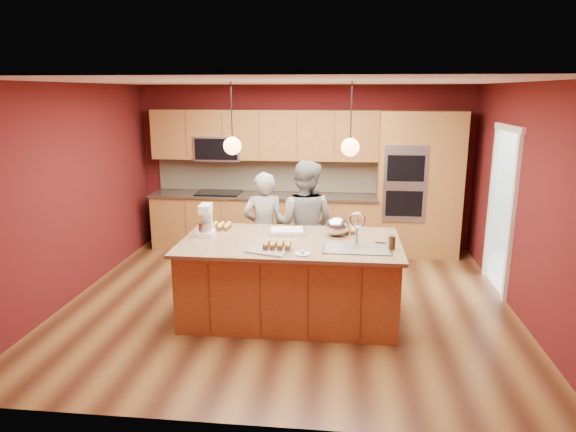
# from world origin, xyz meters

# --- Properties ---
(floor) EXTENTS (5.50, 5.50, 0.00)m
(floor) POSITION_xyz_m (0.00, 0.00, 0.00)
(floor) COLOR #442313
(floor) RESTS_ON ground
(ceiling) EXTENTS (5.50, 5.50, 0.00)m
(ceiling) POSITION_xyz_m (0.00, 0.00, 2.70)
(ceiling) COLOR white
(ceiling) RESTS_ON ground
(wall_back) EXTENTS (5.50, 0.00, 5.50)m
(wall_back) POSITION_xyz_m (0.00, 2.50, 1.35)
(wall_back) COLOR #4E1112
(wall_back) RESTS_ON ground
(wall_front) EXTENTS (5.50, 0.00, 5.50)m
(wall_front) POSITION_xyz_m (0.00, -2.50, 1.35)
(wall_front) COLOR #4E1112
(wall_front) RESTS_ON ground
(wall_left) EXTENTS (0.00, 5.00, 5.00)m
(wall_left) POSITION_xyz_m (-2.75, 0.00, 1.35)
(wall_left) COLOR #4E1112
(wall_left) RESTS_ON ground
(wall_right) EXTENTS (0.00, 5.00, 5.00)m
(wall_right) POSITION_xyz_m (2.75, 0.00, 1.35)
(wall_right) COLOR #4E1112
(wall_right) RESTS_ON ground
(cabinet_run) EXTENTS (3.74, 0.64, 2.30)m
(cabinet_run) POSITION_xyz_m (-0.68, 2.25, 0.98)
(cabinet_run) COLOR brown
(cabinet_run) RESTS_ON floor
(oven_column) EXTENTS (1.30, 0.62, 2.30)m
(oven_column) POSITION_xyz_m (1.85, 2.19, 1.15)
(oven_column) COLOR brown
(oven_column) RESTS_ON floor
(doorway_trim) EXTENTS (0.08, 1.11, 2.20)m
(doorway_trim) POSITION_xyz_m (2.73, 0.80, 1.05)
(doorway_trim) COLOR white
(doorway_trim) RESTS_ON wall_right
(pendant_left) EXTENTS (0.20, 0.20, 0.80)m
(pendant_left) POSITION_xyz_m (-0.58, -0.39, 2.00)
(pendant_left) COLOR black
(pendant_left) RESTS_ON ceiling
(pendant_right) EXTENTS (0.20, 0.20, 0.80)m
(pendant_right) POSITION_xyz_m (0.72, -0.39, 2.00)
(pendant_right) COLOR black
(pendant_right) RESTS_ON ceiling
(island) EXTENTS (2.51, 1.40, 1.30)m
(island) POSITION_xyz_m (0.08, -0.40, 0.47)
(island) COLOR brown
(island) RESTS_ON floor
(person_left) EXTENTS (0.65, 0.52, 1.56)m
(person_left) POSITION_xyz_m (-0.39, 0.56, 0.78)
(person_left) COLOR black
(person_left) RESTS_ON floor
(person_right) EXTENTS (0.97, 0.83, 1.72)m
(person_right) POSITION_xyz_m (0.16, 0.56, 0.86)
(person_right) COLOR slate
(person_right) RESTS_ON floor
(stand_mixer) EXTENTS (0.21, 0.29, 0.37)m
(stand_mixer) POSITION_xyz_m (-0.95, -0.28, 1.08)
(stand_mixer) COLOR white
(stand_mixer) RESTS_ON island
(sheet_cake) EXTENTS (0.49, 0.39, 0.05)m
(sheet_cake) POSITION_xyz_m (-0.01, -0.07, 0.95)
(sheet_cake) COLOR white
(sheet_cake) RESTS_ON island
(cooling_rack) EXTENTS (0.51, 0.43, 0.02)m
(cooling_rack) POSITION_xyz_m (-0.12, -0.82, 0.93)
(cooling_rack) COLOR #A7ABAF
(cooling_rack) RESTS_ON island
(mixing_bowl) EXTENTS (0.28, 0.28, 0.24)m
(mixing_bowl) POSITION_xyz_m (0.59, -0.13, 1.03)
(mixing_bowl) COLOR #ADAFB4
(mixing_bowl) RESTS_ON island
(plate) EXTENTS (0.16, 0.16, 0.01)m
(plate) POSITION_xyz_m (0.25, -0.90, 0.93)
(plate) COLOR silver
(plate) RESTS_ON island
(tumbler) EXTENTS (0.08, 0.08, 0.15)m
(tumbler) POSITION_xyz_m (1.20, -0.61, 1.00)
(tumbler) COLOR #3A230E
(tumbler) RESTS_ON island
(phone) EXTENTS (0.13, 0.08, 0.01)m
(phone) POSITION_xyz_m (1.09, -0.41, 0.93)
(phone) COLOR black
(phone) RESTS_ON island
(cupcakes_left) EXTENTS (0.25, 0.25, 0.07)m
(cupcakes_left) POSITION_xyz_m (-0.85, 0.02, 0.96)
(cupcakes_left) COLOR gold
(cupcakes_left) RESTS_ON island
(cupcakes_rack) EXTENTS (0.32, 0.24, 0.07)m
(cupcakes_rack) POSITION_xyz_m (-0.04, -0.74, 0.98)
(cupcakes_rack) COLOR gold
(cupcakes_rack) RESTS_ON island
(cupcakes_right) EXTENTS (0.14, 0.28, 0.06)m
(cupcakes_right) POSITION_xyz_m (0.75, 0.04, 0.95)
(cupcakes_right) COLOR gold
(cupcakes_right) RESTS_ON island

